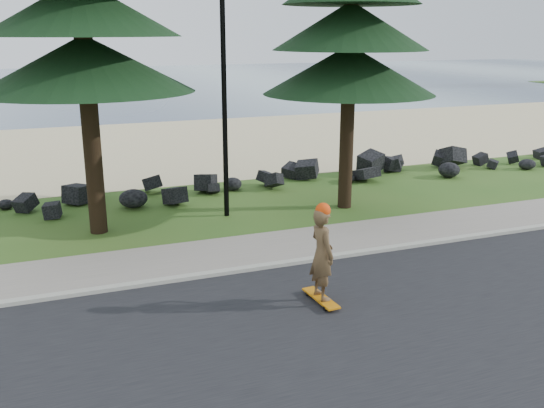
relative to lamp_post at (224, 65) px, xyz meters
name	(u,v)px	position (x,y,z in m)	size (l,w,h in m)	color
ground	(267,253)	(0.00, -3.20, -4.13)	(160.00, 160.00, 0.00)	#2E591B
road	(361,341)	(0.00, -7.70, -4.12)	(160.00, 7.00, 0.02)	black
kerb	(281,264)	(0.00, -4.10, -4.08)	(160.00, 0.20, 0.10)	#A7A697
sidewalk	(264,249)	(0.00, -3.00, -4.09)	(160.00, 2.00, 0.08)	gray
beach_sand	(153,147)	(0.00, 11.30, -4.13)	(160.00, 15.00, 0.01)	beige
ocean	(86,83)	(0.00, 47.80, -4.13)	(160.00, 58.00, 0.01)	#31445D
seawall_boulders	(205,195)	(0.00, 2.40, -4.13)	(60.00, 2.40, 1.10)	black
lamp_post	(224,65)	(0.00, 0.00, 0.00)	(0.25, 0.14, 8.14)	black
skateboarder	(322,254)	(0.01, -6.11, -3.14)	(0.46, 1.07, 1.97)	#C9740B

